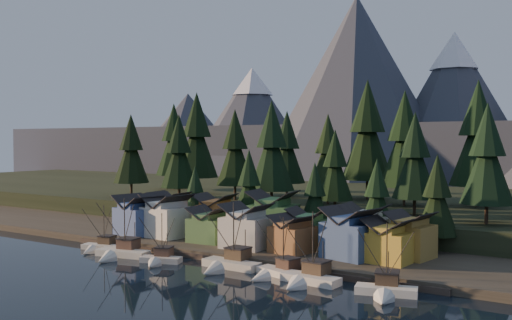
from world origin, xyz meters
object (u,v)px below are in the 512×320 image
Objects in this scene: boat_3 at (227,255)px; house_front_1 at (167,214)px; boat_1 at (119,245)px; house_back_1 at (215,213)px; house_front_0 at (138,214)px; boat_6 at (386,280)px; boat_0 at (99,241)px; boat_4 at (276,265)px; boat_2 at (159,252)px; house_back_0 at (169,210)px; boat_5 at (307,269)px.

boat_3 reaches higher than house_front_1.
boat_1 is 1.27× the size of house_front_1.
house_back_1 is (4.75, 24.45, 3.90)m from boat_1.
boat_6 is at bearing -3.22° from house_front_0.
house_front_0 is 7.50m from house_front_1.
house_front_1 reaches higher than boat_0.
boat_1 is 1.30× the size of house_back_1.
boat_4 is at bearing -14.49° from house_front_1.
boat_2 is at bearing -19.54° from boat_0.
boat_1 is 1.26× the size of house_front_0.
house_front_0 is 17.37m from house_back_1.
house_back_0 is (-0.54, 21.95, 4.21)m from boat_0.
boat_6 is 1.17× the size of house_front_0.
house_front_1 is at bearing 19.48° from house_front_0.
boat_0 is 13.12m from house_front_0.
boat_0 is at bearing -133.20° from house_back_1.
house_back_0 is (-9.14, 24.73, 3.75)m from boat_1.
boat_0 is 9.05m from boat_1.
boat_1 is 25.21m from house_back_1.
boat_5 reaches higher than boat_1.
boat_3 is 1.34× the size of house_back_1.
boat_1 reaches higher than house_back_1.
boat_4 is at bearing -5.87° from boat_1.
boat_4 is at bearing -13.09° from boat_2.
boat_3 is 1.10× the size of boat_6.
house_back_1 reaches higher than boat_6.
house_front_0 is at bearing 161.78° from boat_3.
house_front_1 reaches higher than boat_4.
boat_3 is 39.12m from house_back_0.
house_front_0 is 1.00× the size of house_front_1.
house_front_0 is 1.13× the size of house_back_0.
boat_6 is at bearing -17.82° from boat_2.
boat_4 is 1.09× the size of house_front_0.
boat_6 is 53.30m from house_back_1.
boat_6 reaches higher than boat_4.
boat_1 is 1.42× the size of house_back_0.
boat_6 is 1.32× the size of house_back_0.
house_front_1 reaches higher than house_back_1.
boat_2 is at bearing -27.63° from house_front_0.
boat_2 is at bearing -158.02° from boat_4.
boat_0 reaches higher than boat_2.
boat_4 is 1.13× the size of house_back_1.
boat_1 is at bearing -170.62° from boat_3.
boat_1 is 33.66m from boat_4.
boat_2 is at bearing -8.91° from boat_1.
house_front_1 reaches higher than boat_6.
boat_5 is 51.92m from house_front_0.
house_back_1 reaches higher than boat_0.
boat_4 is (10.15, -0.19, -0.39)m from boat_3.
boat_5 is (40.06, 1.56, 0.15)m from boat_1.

